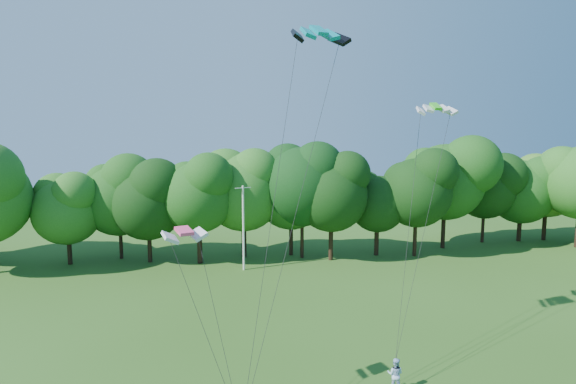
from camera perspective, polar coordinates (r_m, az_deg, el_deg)
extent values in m
cylinder|color=silver|center=(44.37, -5.68, -4.60)|extent=(0.21, 0.21, 8.41)
cube|color=silver|center=(43.74, -5.75, 0.53)|extent=(1.58, 0.74, 0.08)
imported|color=#AACAED|center=(25.84, 13.45, -21.58)|extent=(1.06, 0.99, 1.74)
cube|color=#04828A|center=(26.11, 3.92, 19.79)|extent=(3.35, 1.97, 0.83)
cube|color=green|center=(30.89, 18.25, 10.29)|extent=(2.53, 1.29, 0.56)
cube|color=#FB457D|center=(20.57, -13.06, -4.83)|extent=(2.14, 1.60, 0.30)
cylinder|color=black|center=(48.99, 1.79, -5.68)|extent=(0.51, 0.51, 4.69)
ellipsoid|color=black|center=(48.00, 1.82, 1.54)|extent=(9.38, 9.38, 10.23)
cylinder|color=black|center=(65.93, 29.78, -3.52)|extent=(0.51, 0.51, 4.19)
ellipsoid|color=#34631E|center=(65.23, 30.08, 1.26)|extent=(8.38, 8.38, 9.15)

